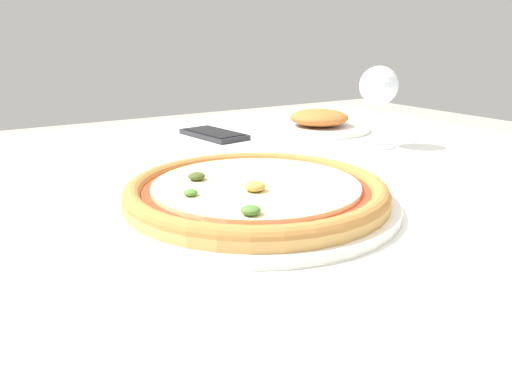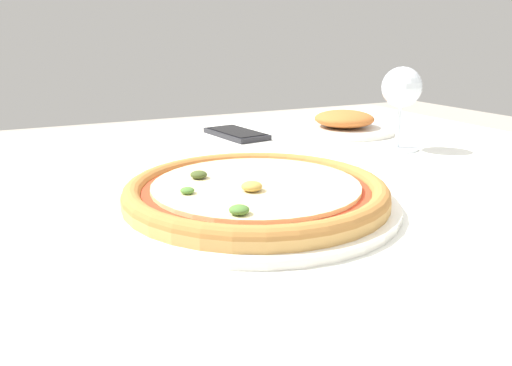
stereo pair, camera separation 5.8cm
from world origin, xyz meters
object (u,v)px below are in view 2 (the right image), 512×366
(cell_phone, at_px, (236,134))
(side_plate, at_px, (344,124))
(dining_table, at_px, (233,250))
(wine_glass_far_left, at_px, (401,91))
(pizza_plate, at_px, (256,194))

(cell_phone, bearing_deg, side_plate, -13.59)
(dining_table, relative_size, wine_glass_far_left, 9.66)
(pizza_plate, distance_m, wine_glass_far_left, 0.40)
(wine_glass_far_left, bearing_deg, pizza_plate, -154.86)
(wine_glass_far_left, height_order, cell_phone, wine_glass_far_left)
(wine_glass_far_left, bearing_deg, dining_table, -161.92)
(pizza_plate, relative_size, side_plate, 1.56)
(wine_glass_far_left, bearing_deg, side_plate, 85.59)
(pizza_plate, distance_m, cell_phone, 0.43)
(dining_table, bearing_deg, pizza_plate, -78.36)
(dining_table, bearing_deg, wine_glass_far_left, 18.08)
(dining_table, height_order, wine_glass_far_left, wine_glass_far_left)
(dining_table, distance_m, cell_phone, 0.39)
(side_plate, bearing_deg, dining_table, -141.98)
(dining_table, bearing_deg, side_plate, 38.02)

